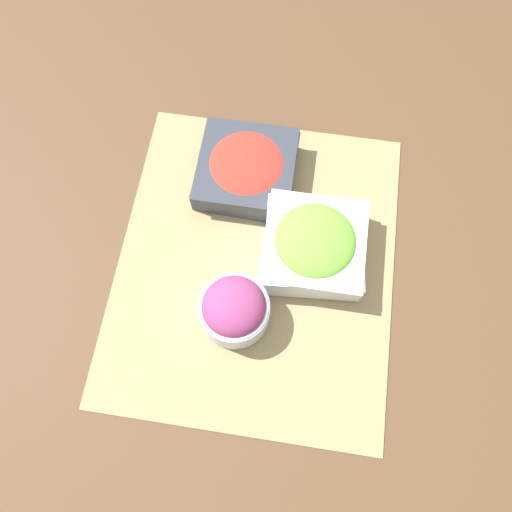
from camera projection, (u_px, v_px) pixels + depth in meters
ground_plane at (256, 263)px, 0.85m from camera, size 3.00×3.00×0.00m
placemat at (256, 263)px, 0.85m from camera, size 0.56×0.47×0.00m
onion_bowl at (234, 309)px, 0.77m from camera, size 0.11×0.11×0.09m
lettuce_bowl at (314, 245)px, 0.82m from camera, size 0.17×0.17×0.08m
tomato_bowl at (246, 169)px, 0.88m from camera, size 0.17×0.17×0.06m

